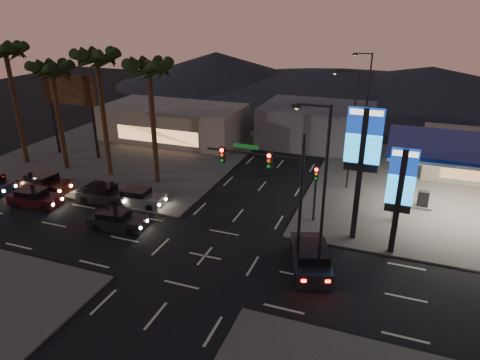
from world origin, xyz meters
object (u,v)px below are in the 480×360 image
at_px(pylon_sign_short, 401,186).
at_px(pylon_sign_tall, 362,149).
at_px(traffic_signal_mast, 273,176).
at_px(car_lane_b_mid, 104,194).
at_px(car_lane_a_mid, 35,198).
at_px(car_lane_a_front, 117,220).
at_px(gas_station, 478,151).
at_px(car_lane_b_rear, 45,183).
at_px(car_lane_b_front, 139,198).
at_px(suv_station, 311,258).

bearing_deg(pylon_sign_short, pylon_sign_tall, 158.20).
xyz_separation_m(pylon_sign_tall, traffic_signal_mast, (-4.74, -3.51, -1.17)).
distance_m(pylon_sign_short, car_lane_b_mid, 22.34).
bearing_deg(pylon_sign_short, car_lane_b_mid, 179.92).
bearing_deg(car_lane_b_mid, car_lane_a_mid, -152.43).
distance_m(pylon_sign_tall, pylon_sign_short, 3.20).
height_order(traffic_signal_mast, car_lane_b_mid, traffic_signal_mast).
distance_m(car_lane_a_front, car_lane_b_mid, 4.93).
height_order(gas_station, car_lane_b_rear, gas_station).
xyz_separation_m(pylon_sign_tall, pylon_sign_short, (2.50, -1.00, -1.74)).
bearing_deg(car_lane_b_rear, car_lane_a_front, -19.42).
height_order(pylon_sign_tall, car_lane_b_front, pylon_sign_tall).
bearing_deg(car_lane_a_mid, car_lane_b_rear, 118.59).
bearing_deg(car_lane_b_rear, traffic_signal_mast, -7.16).
bearing_deg(pylon_sign_short, gas_station, 56.31).
bearing_deg(suv_station, car_lane_b_front, 164.44).
height_order(pylon_sign_short, traffic_signal_mast, traffic_signal_mast).
bearing_deg(car_lane_a_front, car_lane_b_front, 99.66).
height_order(car_lane_a_front, suv_station, suv_station).
height_order(pylon_sign_tall, car_lane_b_rear, pylon_sign_tall).
distance_m(traffic_signal_mast, suv_station, 5.36).
relative_size(car_lane_a_front, car_lane_a_mid, 0.99).
xyz_separation_m(car_lane_a_mid, suv_station, (22.19, -1.12, 0.12)).
distance_m(gas_station, car_lane_b_front, 25.40).
xyz_separation_m(car_lane_a_front, suv_station, (13.88, -0.23, 0.13)).
relative_size(pylon_sign_short, car_lane_a_front, 1.65).
xyz_separation_m(gas_station, car_lane_b_front, (-24.01, -7.00, -4.46)).
relative_size(gas_station, car_lane_a_front, 2.88).
distance_m(pylon_sign_tall, car_lane_b_front, 17.49).
height_order(gas_station, car_lane_b_front, gas_station).
bearing_deg(gas_station, car_lane_a_mid, -162.61).
bearing_deg(gas_station, car_lane_a_front, -155.16).
bearing_deg(car_lane_b_mid, gas_station, 15.47).
distance_m(car_lane_a_mid, car_lane_b_rear, 2.87).
bearing_deg(gas_station, pylon_sign_tall, -139.09).
bearing_deg(car_lane_b_rear, pylon_sign_tall, 2.01).
bearing_deg(traffic_signal_mast, pylon_sign_short, 19.13).
height_order(car_lane_a_front, car_lane_a_mid, car_lane_a_mid).
distance_m(car_lane_a_mid, suv_station, 22.22).
xyz_separation_m(traffic_signal_mast, car_lane_b_rear, (-20.80, 2.61, -4.52)).
bearing_deg(pylon_sign_tall, pylon_sign_short, -21.80).
xyz_separation_m(pylon_sign_short, suv_station, (-4.47, -3.54, -3.91)).
bearing_deg(pylon_sign_short, car_lane_b_rear, 179.79).
xyz_separation_m(car_lane_a_front, car_lane_b_mid, (-3.62, 3.34, 0.04)).
xyz_separation_m(car_lane_a_mid, car_lane_b_front, (7.66, 2.92, -0.00)).
distance_m(car_lane_b_rear, suv_station, 23.85).
relative_size(pylon_sign_short, suv_station, 1.34).
bearing_deg(car_lane_a_mid, traffic_signal_mast, -0.28).
bearing_deg(pylon_sign_tall, car_lane_a_mid, -171.95).
xyz_separation_m(pylon_sign_tall, car_lane_b_mid, (-19.48, -0.97, -5.73)).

